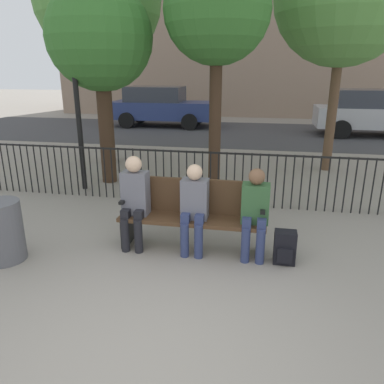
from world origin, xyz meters
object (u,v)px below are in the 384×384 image
parked_car_1 (375,112)px  backpack (285,248)px  park_bench (193,212)px  lamp_post (75,75)px  seated_person_2 (255,209)px  seated_person_0 (135,197)px  tree_0 (217,12)px  parked_car_0 (161,106)px  trash_bin (2,231)px  seated_person_1 (194,204)px  tree_3 (100,39)px

parked_car_1 → backpack: bearing=-108.9°
park_bench → parked_car_1: size_ratio=0.46×
backpack → lamp_post: size_ratio=0.13×
seated_person_2 → parked_car_1: (3.87, 10.09, 0.20)m
seated_person_0 → tree_0: bearing=78.0°
parked_car_1 → parked_car_0: bearing=173.5°
backpack → trash_bin: size_ratio=0.54×
seated_person_0 → seated_person_1: bearing=-0.3°
park_bench → tree_0: (-0.11, 2.91, 2.79)m
lamp_post → parked_car_0: size_ratio=0.78×
seated_person_0 → backpack: seated_person_0 is taller
tree_3 → parked_car_0: size_ratio=0.93×
seated_person_2 → tree_0: size_ratio=0.27×
seated_person_1 → seated_person_2: seated_person_1 is taller
seated_person_1 → backpack: seated_person_1 is taller
tree_3 → seated_person_0: bearing=-61.0°
tree_0 → tree_3: tree_0 is taller
backpack → tree_3: 5.30m
seated_person_0 → tree_3: size_ratio=0.32×
seated_person_0 → tree_3: bearing=119.0°
seated_person_2 → tree_3: bearing=137.8°
park_bench → trash_bin: (-2.25, -0.81, -0.11)m
park_bench → backpack: size_ratio=4.58×
seated_person_2 → lamp_post: (-3.43, 2.26, 1.54)m
backpack → parked_car_1: (3.49, 10.19, 0.64)m
park_bench → seated_person_2: 0.83m
seated_person_0 → parked_car_1: (5.43, 10.09, 0.15)m
backpack → lamp_post: (-3.81, 2.37, 1.98)m
backpack → lamp_post: lamp_post is taller
backpack → trash_bin: bearing=-170.6°
seated_person_2 → parked_car_1: parked_car_1 is taller
seated_person_1 → tree_0: size_ratio=0.27×
tree_0 → backpack: bearing=-67.6°
backpack → park_bench: bearing=168.8°
parked_car_1 → trash_bin: size_ratio=5.47×
backpack → parked_car_0: bearing=112.6°
seated_person_1 → lamp_post: 3.82m
tree_3 → tree_0: bearing=5.0°
seated_person_0 → parked_car_1: bearing=61.7°
tree_0 → trash_bin: (-2.14, -3.72, -2.90)m
park_bench → lamp_post: bearing=140.9°
lamp_post → tree_3: bearing=63.8°
tree_3 → trash_bin: (0.08, -3.53, -2.45)m
tree_0 → trash_bin: size_ratio=5.62×
park_bench → trash_bin: size_ratio=2.49×
park_bench → seated_person_2: bearing=-9.4°
tree_3 → lamp_post: 0.92m
seated_person_0 → parked_car_0: bearing=103.7°
tree_0 → lamp_post: tree_0 is taller
tree_0 → parked_car_0: 8.98m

